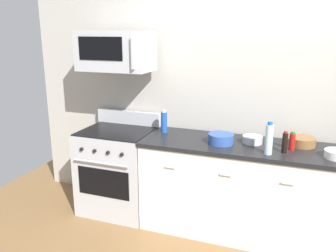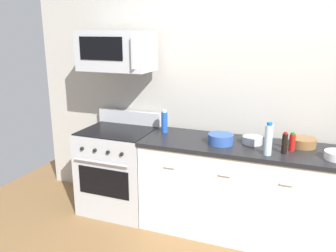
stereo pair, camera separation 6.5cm
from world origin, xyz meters
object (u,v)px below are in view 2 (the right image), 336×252
(bowl_blue_mixing, at_px, (221,139))
(bowl_steel_prep, at_px, (252,140))
(bottle_soda_blue, at_px, (164,122))
(bottle_hot_sauce_red, at_px, (292,142))
(bottle_water_clear, at_px, (268,140))
(bowl_wooden_salad, at_px, (303,142))
(microwave, at_px, (116,51))
(bottle_soy_sauce_dark, at_px, (285,143))
(range_oven, at_px, (119,169))

(bowl_blue_mixing, bearing_deg, bowl_steel_prep, 21.98)
(bottle_soda_blue, height_order, bottle_hot_sauce_red, bottle_soda_blue)
(bottle_soda_blue, bearing_deg, bottle_hot_sauce_red, -5.61)
(bottle_water_clear, xyz_separation_m, bowl_wooden_salad, (0.28, 0.35, -0.09))
(bowl_blue_mixing, bearing_deg, bottle_soda_blue, 165.64)
(bottle_soda_blue, height_order, bowl_steel_prep, bottle_soda_blue)
(bottle_soda_blue, bearing_deg, bowl_blue_mixing, -14.36)
(microwave, xyz_separation_m, bottle_soy_sauce_dark, (1.71, -0.16, -0.74))
(bottle_hot_sauce_red, bearing_deg, range_oven, 179.50)
(bottle_soda_blue, relative_size, bowl_steel_prep, 1.28)
(bottle_soy_sauce_dark, bearing_deg, range_oven, 176.27)
(bottle_soda_blue, bearing_deg, bowl_steel_prep, -3.13)
(range_oven, relative_size, bottle_hot_sauce_red, 6.44)
(microwave, xyz_separation_m, bowl_steel_prep, (1.41, 0.01, -0.79))
(bottle_soy_sauce_dark, distance_m, bottle_hot_sauce_red, 0.11)
(bottle_soy_sauce_dark, xyz_separation_m, bowl_steel_prep, (-0.29, 0.17, -0.05))
(bowl_steel_prep, xyz_separation_m, bowl_blue_mixing, (-0.28, -0.11, 0.01))
(microwave, relative_size, bowl_blue_mixing, 3.11)
(bottle_soda_blue, height_order, bowl_blue_mixing, bottle_soda_blue)
(microwave, height_order, bottle_hot_sauce_red, microwave)
(bottle_water_clear, height_order, bottle_soy_sauce_dark, bottle_water_clear)
(bottle_water_clear, distance_m, bowl_steel_prep, 0.33)
(bowl_wooden_salad, bearing_deg, bowl_steel_prep, -169.30)
(bottle_soda_blue, distance_m, bottle_soy_sauce_dark, 1.23)
(bowl_steel_prep, bearing_deg, range_oven, -177.62)
(bottle_hot_sauce_red, height_order, bowl_blue_mixing, bottle_hot_sauce_red)
(bottle_soda_blue, relative_size, bottle_soy_sauce_dark, 1.24)
(microwave, bearing_deg, bottle_soda_blue, 7.30)
(range_oven, bearing_deg, bowl_steel_prep, 2.38)
(bottle_soda_blue, xyz_separation_m, bowl_blue_mixing, (0.63, -0.16, -0.06))
(bottle_hot_sauce_red, relative_size, bowl_wooden_salad, 0.71)
(bottle_water_clear, relative_size, bowl_blue_mixing, 1.20)
(bowl_steel_prep, bearing_deg, bowl_blue_mixing, -158.02)
(microwave, bearing_deg, bowl_wooden_salad, 3.02)
(bottle_hot_sauce_red, height_order, bowl_steel_prep, bottle_hot_sauce_red)
(bowl_blue_mixing, bearing_deg, bottle_hot_sauce_red, 3.46)
(bottle_soda_blue, distance_m, bowl_steel_prep, 0.92)
(bowl_wooden_salad, bearing_deg, bowl_blue_mixing, -164.80)
(range_oven, height_order, bowl_steel_prep, range_oven)
(bowl_steel_prep, bearing_deg, bottle_water_clear, -57.92)
(microwave, distance_m, bowl_wooden_salad, 2.02)
(bottle_soy_sauce_dark, bearing_deg, bottle_water_clear, -144.43)
(bottle_soda_blue, bearing_deg, bowl_wooden_salad, 1.43)
(microwave, height_order, bottle_water_clear, microwave)
(bowl_blue_mixing, bearing_deg, bottle_soy_sauce_dark, -5.74)
(range_oven, bearing_deg, microwave, 89.71)
(bottle_hot_sauce_red, bearing_deg, bottle_soy_sauce_dark, -121.33)
(bottle_hot_sauce_red, distance_m, bowl_steel_prep, 0.36)
(bottle_soda_blue, height_order, bowl_wooden_salad, bottle_soda_blue)
(microwave, relative_size, bowl_wooden_salad, 3.19)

